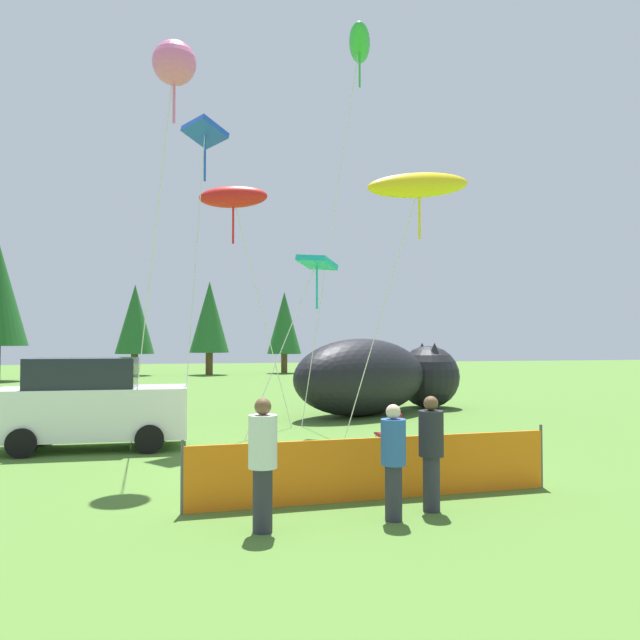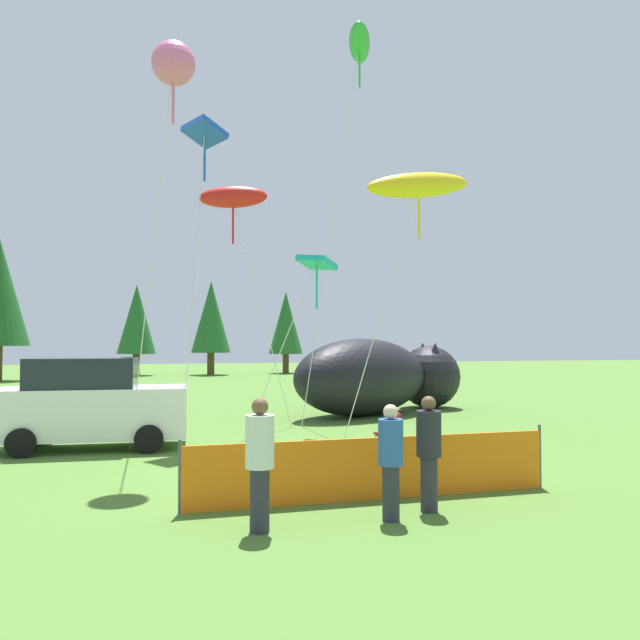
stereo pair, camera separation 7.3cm
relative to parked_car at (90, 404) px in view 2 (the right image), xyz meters
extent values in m
plane|color=#4C752D|center=(4.89, -3.05, -1.05)|extent=(120.00, 120.00, 0.00)
cube|color=white|center=(0.05, 0.00, -0.19)|extent=(4.39, 1.85, 1.17)
cube|color=#1E232D|center=(-0.17, 0.01, 0.74)|extent=(2.43, 1.66, 0.70)
cylinder|color=black|center=(1.42, 0.80, -0.73)|extent=(0.65, 0.26, 0.64)
cylinder|color=black|center=(1.37, -0.89, -0.73)|extent=(0.65, 0.26, 0.64)
cylinder|color=black|center=(-1.27, 0.88, -0.73)|extent=(0.65, 0.26, 0.64)
cylinder|color=black|center=(-1.32, -0.81, -0.73)|extent=(0.65, 0.26, 0.64)
cube|color=maroon|center=(6.63, -2.11, -0.63)|extent=(0.61, 0.61, 0.03)
cube|color=maroon|center=(6.89, -2.15, -0.39)|extent=(0.10, 0.51, 0.49)
cylinder|color=#A5A5AD|center=(6.37, -2.31, -0.84)|extent=(0.02, 0.02, 0.42)
cylinder|color=#A5A5AD|center=(6.44, -1.85, -0.84)|extent=(0.02, 0.02, 0.42)
cylinder|color=#A5A5AD|center=(6.83, -2.37, -0.84)|extent=(0.02, 0.02, 0.42)
cylinder|color=#A5A5AD|center=(6.89, -1.92, -0.84)|extent=(0.02, 0.02, 0.42)
ellipsoid|color=black|center=(8.20, 4.77, 0.26)|extent=(6.37, 5.16, 2.63)
ellipsoid|color=white|center=(8.20, 4.77, -0.33)|extent=(4.22, 3.56, 1.18)
sphere|color=black|center=(11.42, 6.60, 0.13)|extent=(2.36, 2.36, 2.36)
cone|color=black|center=(11.42, 7.19, 1.08)|extent=(0.66, 0.66, 0.71)
cone|color=black|center=(11.42, 6.01, 1.08)|extent=(0.66, 0.66, 0.71)
cube|color=orange|center=(5.03, -6.02, -0.56)|extent=(6.10, 0.28, 0.99)
cylinder|color=#4C4C51|center=(1.98, -6.14, -0.51)|extent=(0.05, 0.05, 1.08)
cylinder|color=#4C4C51|center=(8.08, -5.90, -0.51)|extent=(0.05, 0.05, 1.08)
cylinder|color=#2D2D38|center=(5.61, -6.86, -0.64)|extent=(0.25, 0.25, 0.81)
cylinder|color=#26262D|center=(5.61, -6.86, 0.10)|extent=(0.37, 0.37, 0.68)
sphere|color=brown|center=(5.61, -6.86, 0.55)|extent=(0.22, 0.22, 0.22)
cylinder|color=#2D2D38|center=(3.01, -7.27, -0.63)|extent=(0.26, 0.26, 0.84)
cylinder|color=silver|center=(3.01, -7.27, 0.15)|extent=(0.39, 0.39, 0.70)
sphere|color=brown|center=(3.01, -7.27, 0.61)|extent=(0.23, 0.23, 0.23)
cylinder|color=#2D2D38|center=(4.89, -7.18, -0.66)|extent=(0.24, 0.24, 0.78)
cylinder|color=#2D59A5|center=(4.89, -7.18, 0.05)|extent=(0.36, 0.36, 0.65)
sphere|color=beige|center=(4.89, -7.18, 0.48)|extent=(0.21, 0.21, 0.21)
cylinder|color=silver|center=(1.38, -1.26, 3.18)|extent=(0.95, 1.80, 8.47)
sphere|color=pink|center=(1.84, -2.14, 7.42)|extent=(0.93, 0.93, 0.93)
cylinder|color=pink|center=(1.84, -2.14, 6.72)|extent=(0.06, 0.06, 1.20)
cylinder|color=silver|center=(2.37, 0.00, 2.96)|extent=(0.61, 1.74, 8.03)
cube|color=blue|center=(2.66, 0.86, 6.98)|extent=(1.27, 1.24, 0.58)
cylinder|color=blue|center=(2.66, 0.86, 6.28)|extent=(0.06, 0.06, 1.20)
cylinder|color=silver|center=(4.38, 2.01, 2.21)|extent=(1.84, 0.86, 6.53)
ellipsoid|color=red|center=(3.48, 1.59, 5.47)|extent=(1.99, 0.90, 0.70)
cylinder|color=red|center=(3.48, 1.59, 4.77)|extent=(0.06, 0.06, 1.20)
cylinder|color=silver|center=(4.73, 0.85, 1.32)|extent=(2.14, 0.92, 4.75)
cube|color=#19B2B2|center=(5.78, 1.30, 3.69)|extent=(1.27, 1.28, 0.41)
cylinder|color=#19B2B2|center=(5.78, 1.30, 2.99)|extent=(0.06, 0.06, 1.20)
cylinder|color=silver|center=(6.36, 2.02, 4.53)|extent=(1.46, 1.33, 11.16)
ellipsoid|color=green|center=(7.07, 1.37, 10.11)|extent=(1.16, 1.99, 0.85)
cylinder|color=green|center=(7.07, 1.37, 9.41)|extent=(0.06, 0.06, 1.20)
cylinder|color=silver|center=(6.82, -1.13, 2.10)|extent=(1.65, 1.07, 6.31)
ellipsoid|color=yellow|center=(7.63, -1.65, 5.25)|extent=(2.97, 1.16, 1.08)
cylinder|color=yellow|center=(7.63, -1.65, 4.55)|extent=(0.06, 0.06, 1.20)
cylinder|color=brown|center=(10.70, 33.23, -0.28)|extent=(0.49, 0.49, 1.54)
cone|color=#236028|center=(10.70, 33.23, 2.96)|extent=(2.71, 2.71, 4.94)
cylinder|color=brown|center=(-0.69, 32.51, -0.25)|extent=(0.52, 0.52, 1.61)
cone|color=#236028|center=(-0.69, 32.51, 3.14)|extent=(2.83, 2.83, 5.15)
cylinder|color=brown|center=(4.74, 32.08, -0.21)|extent=(0.54, 0.54, 1.69)
cone|color=#236028|center=(4.74, 32.08, 3.33)|extent=(2.97, 2.97, 5.39)
camera|label=1|loc=(1.78, -15.58, 1.48)|focal=35.00mm
camera|label=2|loc=(1.85, -15.60, 1.48)|focal=35.00mm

